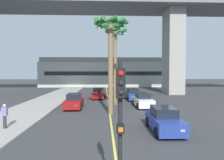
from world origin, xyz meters
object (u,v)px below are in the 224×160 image
object	(u,v)px
car_queue_front	(98,94)
palm_tree_mid_median	(111,38)
car_queue_fourth	(133,95)
palm_tree_near_median	(115,46)
car_queue_fifth	(164,120)
pedestrian_near_crosswalk	(5,116)
car_queue_second	(117,93)
traffic_light_median_near	(120,116)
car_queue_sixth	(143,101)
car_queue_third	(74,101)

from	to	relation	value
car_queue_front	palm_tree_mid_median	bearing A→B (deg)	-82.52
car_queue_fourth	palm_tree_near_median	distance (m)	7.81
car_queue_fifth	pedestrian_near_crosswalk	world-z (taller)	pedestrian_near_crosswalk
car_queue_second	pedestrian_near_crosswalk	xyz separation A→B (m)	(-8.57, -17.13, 0.28)
traffic_light_median_near	pedestrian_near_crosswalk	size ratio (longest dim) A/B	2.59
palm_tree_mid_median	pedestrian_near_crosswalk	distance (m)	10.52
traffic_light_median_near	palm_tree_near_median	xyz separation A→B (m)	(0.90, 18.22, 4.22)
car_queue_fourth	car_queue_front	bearing A→B (deg)	160.56
palm_tree_mid_median	car_queue_sixth	bearing A→B (deg)	44.41
pedestrian_near_crosswalk	palm_tree_mid_median	bearing A→B (deg)	34.05
car_queue_front	palm_tree_near_median	distance (m)	8.66
car_queue_second	car_queue_sixth	xyz separation A→B (m)	(2.30, -8.66, 0.00)
car_queue_second	pedestrian_near_crosswalk	size ratio (longest dim) A/B	2.57
car_queue_sixth	palm_tree_mid_median	size ratio (longest dim) A/B	0.47
car_queue_third	pedestrian_near_crosswalk	world-z (taller)	pedestrian_near_crosswalk
car_queue_second	car_queue_fifth	distance (m)	17.74
car_queue_front	pedestrian_near_crosswalk	world-z (taller)	pedestrian_near_crosswalk
car_queue_front	palm_tree_mid_median	world-z (taller)	palm_tree_mid_median
car_queue_fifth	pedestrian_near_crosswalk	xyz separation A→B (m)	(-10.52, 0.50, 0.28)
car_queue_fifth	traffic_light_median_near	size ratio (longest dim) A/B	0.98
car_queue_fourth	car_queue_third	bearing A→B (deg)	-140.29
car_queue_front	palm_tree_mid_median	size ratio (longest dim) A/B	0.47
car_queue_front	traffic_light_median_near	bearing A→B (deg)	-86.93
car_queue_front	car_queue_sixth	size ratio (longest dim) A/B	1.00
car_queue_sixth	traffic_light_median_near	xyz separation A→B (m)	(-3.86, -16.57, 1.99)
pedestrian_near_crosswalk	car_queue_fifth	bearing A→B (deg)	-2.71
palm_tree_mid_median	car_queue_fifth	bearing A→B (deg)	-57.89
car_queue_fifth	car_queue_front	bearing A→B (deg)	106.40
car_queue_second	car_queue_sixth	bearing A→B (deg)	-75.14
car_queue_second	palm_tree_near_median	xyz separation A→B (m)	(-0.66, -7.02, 6.21)
car_queue_fourth	palm_tree_mid_median	distance (m)	11.65
palm_tree_near_median	pedestrian_near_crosswalk	bearing A→B (deg)	-128.04
car_queue_fifth	traffic_light_median_near	distance (m)	8.61
car_queue_third	car_queue_fourth	distance (m)	9.40
car_queue_third	car_queue_front	bearing A→B (deg)	72.73
traffic_light_median_near	pedestrian_near_crosswalk	world-z (taller)	traffic_light_median_near
car_queue_fifth	traffic_light_median_near	bearing A→B (deg)	-114.74
car_queue_third	car_queue_sixth	bearing A→B (deg)	3.24
car_queue_fourth	pedestrian_near_crosswalk	size ratio (longest dim) A/B	2.56
car_queue_second	traffic_light_median_near	size ratio (longest dim) A/B	0.99
car_queue_third	pedestrian_near_crosswalk	xyz separation A→B (m)	(-3.34, -8.04, 0.28)
car_queue_second	car_queue_third	bearing A→B (deg)	-119.95
car_queue_third	pedestrian_near_crosswalk	size ratio (longest dim) A/B	2.56
car_queue_fourth	palm_tree_near_median	xyz separation A→B (m)	(-2.65, -3.93, 6.21)
car_queue_fifth	palm_tree_mid_median	bearing A→B (deg)	122.11
pedestrian_near_crosswalk	car_queue_third	bearing A→B (deg)	67.48
palm_tree_mid_median	car_queue_front	bearing A→B (deg)	97.48
car_queue_fifth	palm_tree_near_median	bearing A→B (deg)	103.78
car_queue_front	car_queue_fourth	bearing A→B (deg)	-19.44
traffic_light_median_near	palm_tree_near_median	size ratio (longest dim) A/B	0.46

